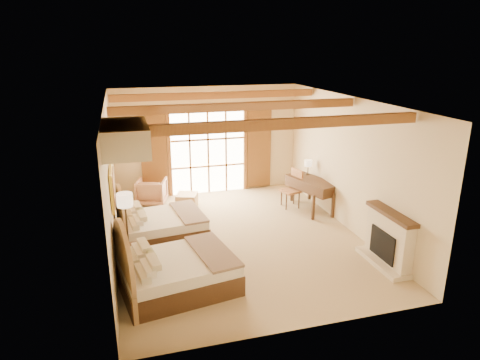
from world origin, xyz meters
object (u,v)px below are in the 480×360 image
object	(u,v)px
nightstand	(130,262)
desk	(312,193)
armchair	(152,192)
bed_far	(156,225)
bed_near	(170,270)

from	to	relation	value
nightstand	desk	xyz separation A→B (m)	(4.93, 2.36, 0.15)
armchair	bed_far	bearing A→B (deg)	104.13
bed_near	desk	bearing A→B (deg)	26.24
armchair	desk	bearing A→B (deg)	175.83
bed_far	armchair	distance (m)	2.43
bed_near	nightstand	xyz separation A→B (m)	(-0.69, 0.72, -0.10)
desk	bed_far	bearing A→B (deg)	173.57
bed_near	armchair	bearing A→B (deg)	79.77
nightstand	armchair	world-z (taller)	armchair
bed_far	nightstand	world-z (taller)	bed_far
bed_far	desk	world-z (taller)	bed_far
bed_near	bed_far	distance (m)	2.23
bed_near	armchair	size ratio (longest dim) A/B	2.83
nightstand	bed_near	bearing A→B (deg)	-39.48
nightstand	armchair	bearing A→B (deg)	86.34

